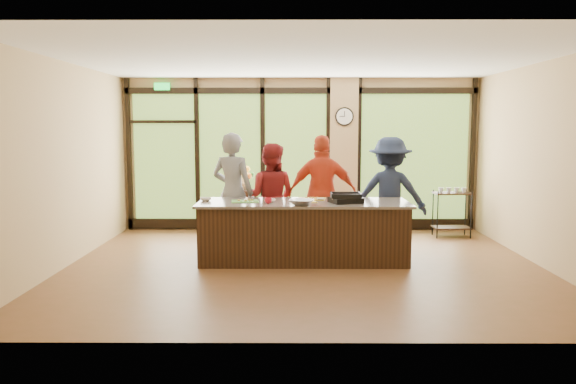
{
  "coord_description": "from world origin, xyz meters",
  "views": [
    {
      "loc": [
        -0.19,
        -8.15,
        2.05
      ],
      "look_at": [
        -0.24,
        0.4,
        1.06
      ],
      "focal_mm": 35.0,
      "sensor_mm": 36.0,
      "label": 1
    }
  ],
  "objects_px": {
    "island_base": "(303,233)",
    "cook_left": "(233,192)",
    "flower_stand": "(242,211)",
    "bar_cart": "(452,207)",
    "cook_right": "(390,194)",
    "roasting_pan": "(346,200)"
  },
  "relations": [
    {
      "from": "flower_stand",
      "to": "cook_left",
      "type": "bearing_deg",
      "value": -73.23
    },
    {
      "from": "bar_cart",
      "to": "cook_right",
      "type": "bearing_deg",
      "value": -142.88
    },
    {
      "from": "island_base",
      "to": "flower_stand",
      "type": "height_order",
      "value": "island_base"
    },
    {
      "from": "roasting_pan",
      "to": "cook_right",
      "type": "bearing_deg",
      "value": 28.2
    },
    {
      "from": "island_base",
      "to": "roasting_pan",
      "type": "xyz_separation_m",
      "value": [
        0.63,
        -0.12,
        0.52
      ]
    },
    {
      "from": "cook_left",
      "to": "bar_cart",
      "type": "bearing_deg",
      "value": -141.49
    },
    {
      "from": "cook_right",
      "to": "bar_cart",
      "type": "relative_size",
      "value": 2.04
    },
    {
      "from": "flower_stand",
      "to": "bar_cart",
      "type": "height_order",
      "value": "bar_cart"
    },
    {
      "from": "cook_left",
      "to": "bar_cart",
      "type": "relative_size",
      "value": 2.12
    },
    {
      "from": "island_base",
      "to": "cook_left",
      "type": "xyz_separation_m",
      "value": [
        -1.15,
        0.67,
        0.54
      ]
    },
    {
      "from": "island_base",
      "to": "cook_right",
      "type": "distance_m",
      "value": 1.74
    },
    {
      "from": "cook_left",
      "to": "flower_stand",
      "type": "bearing_deg",
      "value": -69.43
    },
    {
      "from": "roasting_pan",
      "to": "flower_stand",
      "type": "xyz_separation_m",
      "value": [
        -1.77,
        2.46,
        -0.54
      ]
    },
    {
      "from": "roasting_pan",
      "to": "flower_stand",
      "type": "height_order",
      "value": "roasting_pan"
    },
    {
      "from": "island_base",
      "to": "bar_cart",
      "type": "height_order",
      "value": "bar_cart"
    },
    {
      "from": "cook_left",
      "to": "cook_right",
      "type": "distance_m",
      "value": 2.6
    },
    {
      "from": "cook_left",
      "to": "roasting_pan",
      "type": "height_order",
      "value": "cook_left"
    },
    {
      "from": "cook_right",
      "to": "roasting_pan",
      "type": "xyz_separation_m",
      "value": [
        -0.82,
        -0.93,
        0.02
      ]
    },
    {
      "from": "island_base",
      "to": "bar_cart",
      "type": "relative_size",
      "value": 3.35
    },
    {
      "from": "cook_left",
      "to": "bar_cart",
      "type": "xyz_separation_m",
      "value": [
        3.96,
        1.26,
        -0.43
      ]
    },
    {
      "from": "cook_left",
      "to": "roasting_pan",
      "type": "xyz_separation_m",
      "value": [
        1.78,
        -0.79,
        -0.02
      ]
    },
    {
      "from": "bar_cart",
      "to": "island_base",
      "type": "bearing_deg",
      "value": -147.84
    }
  ]
}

